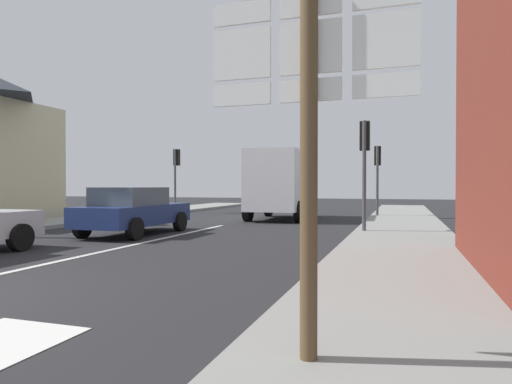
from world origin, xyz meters
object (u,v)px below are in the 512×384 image
traffic_light_far_right (378,165)px  traffic_light_near_right (365,151)px  sedan_far (133,210)px  route_sign_post (309,124)px  delivery_truck (281,183)px  traffic_light_far_left (176,166)px

traffic_light_far_right → traffic_light_near_right: traffic_light_near_right is taller
traffic_light_near_right → sedan_far: bearing=-162.3°
traffic_light_far_right → traffic_light_near_right: 7.61m
sedan_far → route_sign_post: route_sign_post is taller
route_sign_post → delivery_truck: bearing=105.6°
sedan_far → delivery_truck: delivery_truck is taller
delivery_truck → traffic_light_near_right: (4.08, -5.32, 0.95)m
traffic_light_far_left → traffic_light_near_right: size_ratio=1.01×
route_sign_post → traffic_light_far_left: 21.97m
sedan_far → traffic_light_far_right: bearing=55.0°
route_sign_post → traffic_light_near_right: bearing=92.2°
route_sign_post → traffic_light_near_right: (-0.41, 10.75, 0.60)m
route_sign_post → traffic_light_far_left: traffic_light_far_left is taller
sedan_far → traffic_light_far_right: (6.84, 9.79, 1.75)m
delivery_truck → route_sign_post: 16.69m
delivery_truck → traffic_light_far_right: traffic_light_far_right is taller
traffic_light_far_right → traffic_light_near_right: size_ratio=0.96×
delivery_truck → traffic_light_far_left: bearing=157.6°
traffic_light_far_left → traffic_light_near_right: (10.84, -8.10, -0.03)m
sedan_far → traffic_light_near_right: bearing=17.7°
sedan_far → traffic_light_far_left: (-4.00, 10.28, 1.87)m
delivery_truck → route_sign_post: size_ratio=1.58×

